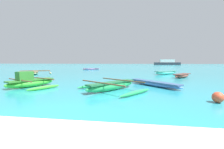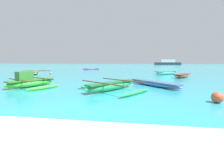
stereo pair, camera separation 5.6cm
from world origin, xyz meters
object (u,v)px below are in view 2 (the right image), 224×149
object	(u,v)px
moored_boat_1	(182,76)
mooring_buoy_1	(20,77)
moored_boat_5	(36,72)
moored_boat_4	(30,82)
moored_boat_3	(154,83)
distant_ferry	(168,63)
mooring_buoy_0	(217,97)
moored_boat_2	(92,69)
moored_boat_6	(112,86)
moored_boat_0	(166,72)

from	to	relation	value
moored_boat_1	mooring_buoy_1	world-z (taller)	mooring_buoy_1
moored_boat_5	moored_boat_4	bearing A→B (deg)	-0.10
moored_boat_3	distant_ferry	size ratio (longest dim) A/B	0.27
moored_boat_5	mooring_buoy_0	world-z (taller)	moored_boat_5
moored_boat_2	moored_boat_6	bearing A→B (deg)	-98.54
moored_boat_0	moored_boat_1	world-z (taller)	moored_boat_0
moored_boat_2	mooring_buoy_1	bearing A→B (deg)	-121.31
moored_boat_6	moored_boat_1	bearing A→B (deg)	-2.62
moored_boat_1	mooring_buoy_0	world-z (taller)	mooring_buoy_0
distant_ferry	moored_boat_3	bearing A→B (deg)	-102.78
moored_boat_0	moored_boat_1	size ratio (longest dim) A/B	1.23
mooring_buoy_0	mooring_buoy_1	size ratio (longest dim) A/B	0.81
moored_boat_1	moored_boat_5	distance (m)	17.90
moored_boat_0	moored_boat_5	bearing A→B (deg)	150.14
mooring_buoy_0	moored_boat_1	bearing A→B (deg)	80.39
moored_boat_1	moored_boat_3	world-z (taller)	moored_boat_1
mooring_buoy_1	distant_ferry	size ratio (longest dim) A/B	0.04
moored_boat_0	mooring_buoy_1	xyz separation A→B (m)	(-13.90, -8.46, 0.02)
moored_boat_5	mooring_buoy_1	bearing A→B (deg)	-8.13
moored_boat_2	moored_boat_4	world-z (taller)	moored_boat_4
moored_boat_3	distant_ferry	xyz separation A→B (m)	(16.44, 72.48, 0.99)
moored_boat_2	moored_boat_5	size ratio (longest dim) A/B	0.77
moored_boat_0	mooring_buoy_0	xyz separation A→B (m)	(-0.91, -13.68, -0.03)
mooring_buoy_0	distant_ferry	world-z (taller)	distant_ferry
moored_boat_3	moored_boat_4	size ratio (longest dim) A/B	0.94
moored_boat_3	moored_boat_6	size ratio (longest dim) A/B	0.84
moored_boat_3	distant_ferry	bearing A→B (deg)	126.29
moored_boat_1	moored_boat_2	distance (m)	18.99
distant_ferry	moored_boat_1	bearing A→B (deg)	-100.93
mooring_buoy_0	distant_ferry	xyz separation A→B (m)	(14.50, 76.33, 0.96)
moored_boat_1	moored_boat_3	bearing A→B (deg)	-173.37
moored_boat_3	moored_boat_6	world-z (taller)	moored_boat_6
moored_boat_0	moored_boat_6	bearing A→B (deg)	-150.98
moored_boat_0	moored_boat_1	bearing A→B (deg)	-115.26
moored_boat_4	mooring_buoy_0	distance (m)	10.17
moored_boat_2	mooring_buoy_1	world-z (taller)	mooring_buoy_1
moored_boat_2	mooring_buoy_0	xyz separation A→B (m)	(11.76, -23.23, 0.05)
moored_boat_0	moored_boat_5	world-z (taller)	moored_boat_5
moored_boat_1	distant_ferry	xyz separation A→B (m)	(12.85, 66.54, 0.96)
moored_boat_5	mooring_buoy_0	xyz separation A→B (m)	(16.12, -11.82, 0.00)
moored_boat_6	distant_ferry	world-z (taller)	distant_ferry
moored_boat_0	moored_boat_2	world-z (taller)	moored_boat_0
moored_boat_3	moored_boat_6	bearing A→B (deg)	-95.13
moored_boat_4	distant_ferry	xyz separation A→B (m)	(24.39, 73.95, 0.84)
moored_boat_4	moored_boat_5	size ratio (longest dim) A/B	0.84
moored_boat_0	moored_boat_4	xyz separation A→B (m)	(-10.80, -11.31, 0.08)
distant_ferry	moored_boat_5	bearing A→B (deg)	-115.40
mooring_buoy_0	distant_ferry	size ratio (longest dim) A/B	0.03
moored_boat_2	mooring_buoy_0	size ratio (longest dim) A/B	8.02
moored_boat_0	distant_ferry	xyz separation A→B (m)	(13.59, 62.65, 0.92)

